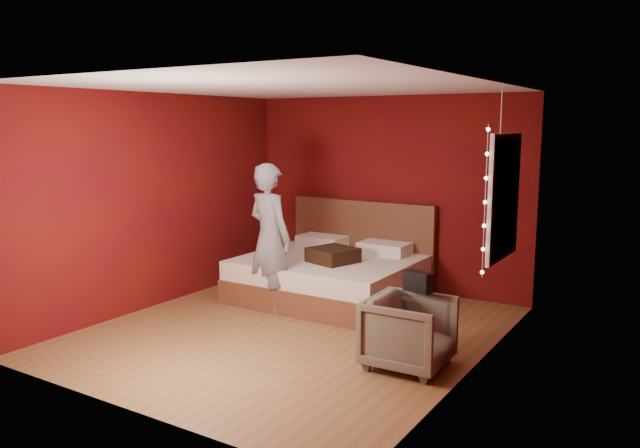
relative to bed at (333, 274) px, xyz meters
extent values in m
plane|color=brown|center=(0.32, -1.39, -0.31)|extent=(4.50, 4.50, 0.00)
cube|color=#60120A|center=(0.32, 0.87, 0.99)|extent=(4.00, 0.02, 2.60)
cube|color=#60120A|center=(0.32, -3.65, 0.99)|extent=(4.00, 0.02, 2.60)
cube|color=#60120A|center=(-1.69, -1.39, 0.99)|extent=(0.02, 4.50, 2.60)
cube|color=#60120A|center=(2.33, -1.39, 0.99)|extent=(0.02, 4.50, 2.60)
cube|color=silver|center=(0.32, -1.39, 2.30)|extent=(4.00, 4.50, 0.02)
cube|color=white|center=(2.29, -0.49, 1.19)|extent=(0.04, 0.97, 1.27)
cube|color=black|center=(2.28, -0.49, 1.19)|extent=(0.02, 0.85, 1.15)
cube|color=white|center=(2.27, -0.49, 1.19)|extent=(0.03, 0.05, 1.15)
cube|color=white|center=(2.27, -0.49, 1.19)|extent=(0.03, 0.85, 0.05)
cylinder|color=silver|center=(2.26, -1.01, 1.19)|extent=(0.01, 0.01, 1.45)
sphere|color=#FFF2CC|center=(2.26, -1.01, 0.52)|extent=(0.04, 0.04, 0.04)
sphere|color=#FFF2CC|center=(2.26, -1.01, 0.74)|extent=(0.04, 0.04, 0.04)
sphere|color=#FFF2CC|center=(2.26, -1.01, 0.97)|extent=(0.04, 0.04, 0.04)
sphere|color=#FFF2CC|center=(2.26, -1.01, 1.19)|extent=(0.04, 0.04, 0.04)
sphere|color=#FFF2CC|center=(2.26, -1.01, 1.42)|extent=(0.04, 0.04, 0.04)
sphere|color=#FFF2CC|center=(2.26, -1.01, 1.64)|extent=(0.04, 0.04, 0.04)
sphere|color=#FFF2CC|center=(2.26, -1.01, 1.87)|extent=(0.04, 0.04, 0.04)
cube|color=brown|center=(0.00, -0.10, -0.16)|extent=(2.15, 1.83, 0.30)
cube|color=white|center=(0.00, -0.10, 0.11)|extent=(2.11, 1.79, 0.24)
cube|color=brown|center=(0.00, 0.77, 0.28)|extent=(2.15, 0.09, 1.18)
cube|color=white|center=(-0.48, 0.51, 0.30)|extent=(0.64, 0.41, 0.15)
cube|color=white|center=(0.48, 0.51, 0.30)|extent=(0.64, 0.41, 0.15)
imported|color=gray|center=(-0.35, -0.89, 0.58)|extent=(0.73, 0.57, 1.78)
imported|color=#686852|center=(1.81, -1.67, 0.03)|extent=(0.75, 0.73, 0.67)
cube|color=black|center=(1.79, -1.44, 0.46)|extent=(0.29, 0.19, 0.19)
cube|color=#331F11|center=(0.16, -0.28, 0.32)|extent=(0.62, 0.62, 0.18)
cylinder|color=silver|center=(2.10, -0.06, 2.01)|extent=(0.01, 0.01, 0.57)
imported|color=#1A5C22|center=(2.10, -0.06, 1.54)|extent=(0.34, 0.29, 0.36)
camera|label=1|loc=(4.02, -6.75, 1.91)|focal=35.00mm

